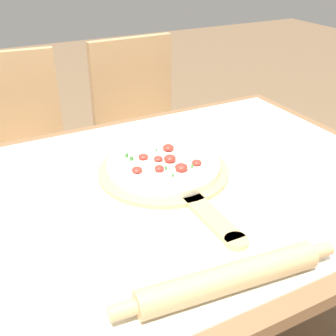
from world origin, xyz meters
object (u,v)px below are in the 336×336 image
Objects in this scene: pizza_peel at (166,175)px; chair_right at (142,127)px; chair_left at (19,151)px; pizza at (163,165)px; rolling_pin at (230,278)px.

pizza_peel is 0.57× the size of chair_right.
pizza_peel is 0.86m from chair_right.
chair_left is (-0.25, 0.79, -0.23)m from pizza_peel.
chair_left and chair_right have the same top height.
chair_left is at bearing 108.38° from pizza.
pizza is 0.32× the size of chair_right.
rolling_pin is at bearing -101.68° from pizza_peel.
chair_left is at bearing 178.58° from chair_right.
pizza_peel is at bearing 78.32° from rolling_pin.
pizza_peel is at bearing -111.13° from chair_right.
chair_right is (0.36, 1.18, -0.25)m from rolling_pin.
rolling_pin reaches higher than pizza.
pizza_peel is 0.40m from rolling_pin.
pizza is 0.85m from chair_right.
chair_left is (-0.17, 1.17, -0.25)m from rolling_pin.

